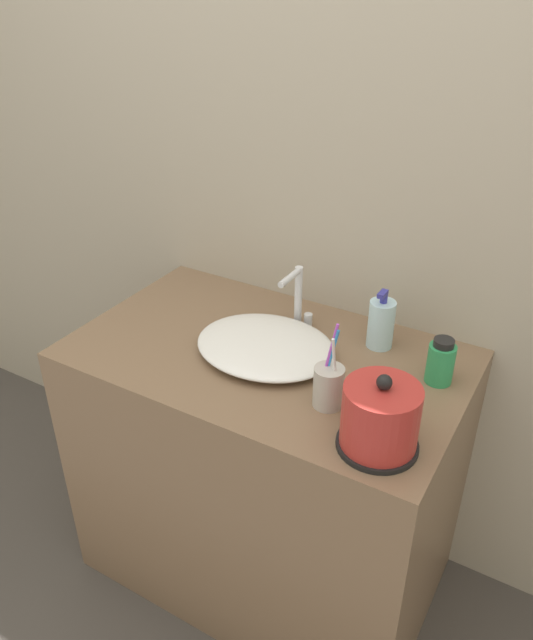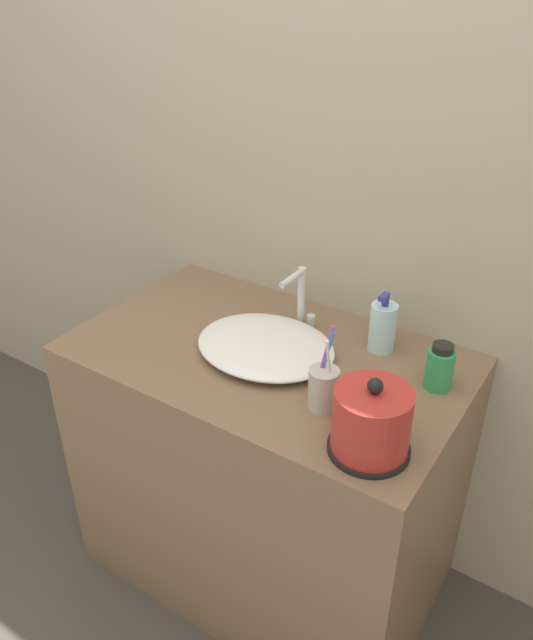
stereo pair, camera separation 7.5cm
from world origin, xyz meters
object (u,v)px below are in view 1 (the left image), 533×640
object	(u,v)px
toothbrush_cup	(329,386)
shampoo_bottle	(441,362)
electric_kettle	(380,420)
lotion_bottle	(381,324)
faucet	(298,296)

from	to	relation	value
toothbrush_cup	shampoo_bottle	world-z (taller)	toothbrush_cup
toothbrush_cup	electric_kettle	bearing A→B (deg)	-26.65
electric_kettle	lotion_bottle	world-z (taller)	electric_kettle
lotion_bottle	toothbrush_cup	bearing A→B (deg)	-91.71
faucet	shampoo_bottle	size ratio (longest dim) A/B	1.47
toothbrush_cup	shampoo_bottle	bearing A→B (deg)	48.74
faucet	electric_kettle	bearing A→B (deg)	-43.02
lotion_bottle	electric_kettle	bearing A→B (deg)	-69.06
toothbrush_cup	lotion_bottle	world-z (taller)	toothbrush_cup
faucet	toothbrush_cup	distance (m)	0.37
faucet	electric_kettle	xyz separation A→B (m)	(0.39, -0.36, -0.03)
faucet	toothbrush_cup	world-z (taller)	toothbrush_cup
electric_kettle	toothbrush_cup	bearing A→B (deg)	153.35
electric_kettle	lotion_bottle	distance (m)	0.41
faucet	lotion_bottle	distance (m)	0.24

